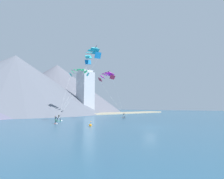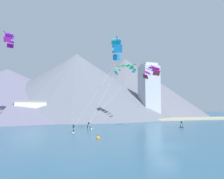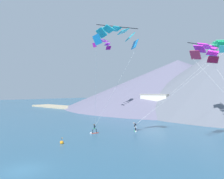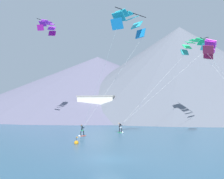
{
  "view_description": "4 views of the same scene",
  "coord_description": "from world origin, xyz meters",
  "px_view_note": "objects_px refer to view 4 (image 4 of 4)",
  "views": [
    {
      "loc": [
        -27.74,
        -17.47,
        3.49
      ],
      "look_at": [
        2.81,
        12.29,
        7.93
      ],
      "focal_mm": 28.0,
      "sensor_mm": 36.0,
      "label": 1
    },
    {
      "loc": [
        -15.49,
        -24.03,
        4.79
      ],
      "look_at": [
        -2.7,
        13.58,
        8.13
      ],
      "focal_mm": 35.0,
      "sensor_mm": 36.0,
      "label": 2
    },
    {
      "loc": [
        21.18,
        -9.91,
        7.75
      ],
      "look_at": [
        -0.01,
        12.95,
        8.08
      ],
      "focal_mm": 35.0,
      "sensor_mm": 36.0,
      "label": 3
    },
    {
      "loc": [
        7.23,
        -27.36,
        5.05
      ],
      "look_at": [
        -3.25,
        13.81,
        6.9
      ],
      "focal_mm": 50.0,
      "sensor_mm": 36.0,
      "label": 4
    }
  ],
  "objects_px": {
    "parafoil_kite_mid_center": "(210,47)",
    "parafoil_kite_near_trail": "(194,45)",
    "kitesurfer_near_lead": "(81,133)",
    "kitesurfer_near_trail": "(121,130)",
    "race_marker_buoy": "(76,143)",
    "parafoil_kite_near_lead": "(128,21)",
    "parafoil_kite_distant_high_outer": "(47,26)"
  },
  "relations": [
    {
      "from": "kitesurfer_near_lead",
      "to": "parafoil_kite_mid_center",
      "type": "distance_m",
      "value": 23.45
    },
    {
      "from": "parafoil_kite_near_lead",
      "to": "parafoil_kite_mid_center",
      "type": "relative_size",
      "value": 1.25
    },
    {
      "from": "kitesurfer_near_lead",
      "to": "parafoil_kite_distant_high_outer",
      "type": "relative_size",
      "value": 0.29
    },
    {
      "from": "parafoil_kite_near_lead",
      "to": "parafoil_kite_near_trail",
      "type": "relative_size",
      "value": 1.04
    },
    {
      "from": "parafoil_kite_near_trail",
      "to": "parafoil_kite_near_lead",
      "type": "bearing_deg",
      "value": -116.6
    },
    {
      "from": "kitesurfer_near_lead",
      "to": "parafoil_kite_near_trail",
      "type": "height_order",
      "value": "parafoil_kite_near_trail"
    },
    {
      "from": "parafoil_kite_mid_center",
      "to": "parafoil_kite_near_trail",
      "type": "bearing_deg",
      "value": 100.88
    },
    {
      "from": "parafoil_kite_distant_high_outer",
      "to": "parafoil_kite_near_trail",
      "type": "bearing_deg",
      "value": 0.95
    },
    {
      "from": "parafoil_kite_near_trail",
      "to": "parafoil_kite_mid_center",
      "type": "distance_m",
      "value": 12.23
    },
    {
      "from": "kitesurfer_near_lead",
      "to": "parafoil_kite_mid_center",
      "type": "height_order",
      "value": "parafoil_kite_mid_center"
    },
    {
      "from": "parafoil_kite_near_lead",
      "to": "parafoil_kite_near_trail",
      "type": "distance_m",
      "value": 20.37
    },
    {
      "from": "race_marker_buoy",
      "to": "parafoil_kite_near_trail",
      "type": "bearing_deg",
      "value": 59.62
    },
    {
      "from": "kitesurfer_near_trail",
      "to": "parafoil_kite_mid_center",
      "type": "bearing_deg",
      "value": -10.29
    },
    {
      "from": "kitesurfer_near_trail",
      "to": "race_marker_buoy",
      "type": "distance_m",
      "value": 15.58
    },
    {
      "from": "kitesurfer_near_trail",
      "to": "parafoil_kite_near_lead",
      "type": "xyz_separation_m",
      "value": [
        3.11,
        -9.11,
        16.0
      ]
    },
    {
      "from": "kitesurfer_near_lead",
      "to": "parafoil_kite_near_trail",
      "type": "relative_size",
      "value": 0.12
    },
    {
      "from": "kitesurfer_near_lead",
      "to": "parafoil_kite_near_lead",
      "type": "height_order",
      "value": "parafoil_kite_near_lead"
    },
    {
      "from": "kitesurfer_near_trail",
      "to": "race_marker_buoy",
      "type": "xyz_separation_m",
      "value": [
        -2.15,
        -15.43,
        -0.41
      ]
    },
    {
      "from": "parafoil_kite_mid_center",
      "to": "race_marker_buoy",
      "type": "relative_size",
      "value": 12.94
    },
    {
      "from": "parafoil_kite_mid_center",
      "to": "kitesurfer_near_trail",
      "type": "bearing_deg",
      "value": 169.71
    },
    {
      "from": "parafoil_kite_mid_center",
      "to": "parafoil_kite_distant_high_outer",
      "type": "xyz_separation_m",
      "value": [
        -32.47,
        11.24,
        8.03
      ]
    },
    {
      "from": "parafoil_kite_near_lead",
      "to": "parafoil_kite_near_trail",
      "type": "xyz_separation_m",
      "value": [
        9.12,
        18.21,
        -0.45
      ]
    },
    {
      "from": "kitesurfer_near_lead",
      "to": "parafoil_kite_distant_high_outer",
      "type": "height_order",
      "value": "parafoil_kite_distant_high_outer"
    },
    {
      "from": "parafoil_kite_near_trail",
      "to": "parafoil_kite_mid_center",
      "type": "xyz_separation_m",
      "value": [
        2.25,
        -11.74,
        -2.61
      ]
    },
    {
      "from": "kitesurfer_near_lead",
      "to": "parafoil_kite_near_lead",
      "type": "bearing_deg",
      "value": -16.77
    },
    {
      "from": "kitesurfer_near_lead",
      "to": "kitesurfer_near_trail",
      "type": "bearing_deg",
      "value": 55.71
    },
    {
      "from": "kitesurfer_near_lead",
      "to": "parafoil_kite_near_trail",
      "type": "distance_m",
      "value": 27.89
    },
    {
      "from": "parafoil_kite_mid_center",
      "to": "race_marker_buoy",
      "type": "height_order",
      "value": "parafoil_kite_mid_center"
    },
    {
      "from": "kitesurfer_near_lead",
      "to": "parafoil_kite_near_trail",
      "type": "bearing_deg",
      "value": 43.31
    },
    {
      "from": "parafoil_kite_near_lead",
      "to": "parafoil_kite_distant_high_outer",
      "type": "bearing_deg",
      "value": 139.99
    },
    {
      "from": "kitesurfer_near_trail",
      "to": "parafoil_kite_distant_high_outer",
      "type": "distance_m",
      "value": 28.94
    },
    {
      "from": "parafoil_kite_mid_center",
      "to": "kitesurfer_near_lead",
      "type": "bearing_deg",
      "value": -167.75
    }
  ]
}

